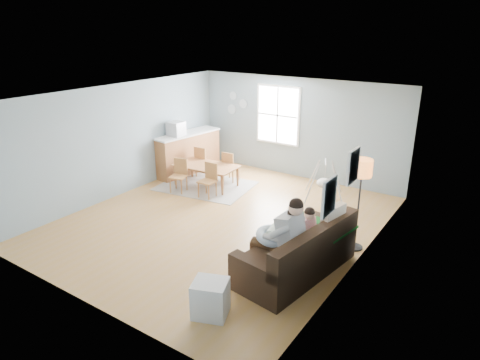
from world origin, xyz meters
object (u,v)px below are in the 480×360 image
Objects in this scene: father at (281,235)px; dining_table at (206,176)px; chair_se at (209,178)px; chair_nw at (202,160)px; toddler at (304,226)px; storage_cube at (210,298)px; monitor at (176,129)px; chair_ne at (230,165)px; floor_lamp at (362,176)px; chair_sw at (179,173)px; counter at (187,153)px; sofa at (299,256)px; baby_swing at (324,182)px.

father is 4.61m from dining_table.
chair_se is 1.43m from chair_nw.
chair_se is at bearing 145.51° from father.
toddler is at bearing -33.25° from dining_table.
storage_cube is at bearing -105.02° from toddler.
monitor is at bearing 149.03° from father.
father is at bearing -30.97° from monitor.
father reaches higher than chair_ne.
chair_se is at bearing -80.70° from chair_ne.
floor_lamp is 5.67m from monitor.
chair_se is 1.15m from chair_ne.
monitor is (-0.82, 0.84, 0.88)m from chair_sw.
counter is (-0.61, 0.10, 0.09)m from chair_nw.
counter is at bearing 149.11° from sofa.
floor_lamp is at bearing -12.59° from monitor.
baby_swing is at bearing 7.15° from chair_nw.
baby_swing is (-1.48, 1.95, -1.04)m from floor_lamp.
chair_se is (-3.19, 2.19, -0.33)m from father.
storage_cube is at bearing -52.11° from chair_se.
floor_lamp is 2.08× the size of chair_se.
storage_cube is 0.51× the size of baby_swing.
chair_sw is (-0.34, -0.63, 0.18)m from dining_table.
chair_se is 2.07× the size of monitor.
sofa is 1.14× the size of counter.
toddler is 2.25× the size of monitor.
toddler is 1.05× the size of chair_nw.
dining_table is (-3.31, 4.12, 0.01)m from storage_cube.
toddler reaches higher than counter.
chair_nw is at bearing -172.85° from baby_swing.
sofa is at bearing -29.14° from chair_se.
dining_table is 3.97× the size of monitor.
chair_ne is at bearing 99.30° from chair_se.
toddler is at bearing -38.48° from chair_ne.
chair_ne is (0.83, 0.13, -0.03)m from chair_nw.
chair_se is at bearing -23.43° from monitor.
storage_cube is 0.70× the size of chair_nw.
storage_cube is 0.29× the size of counter.
storage_cube is 5.05m from chair_sw.
toddler is 1.49× the size of storage_cube.
floor_lamp is at bearing -16.95° from dining_table.
father is at bearing -77.65° from baby_swing.
chair_se is 0.70× the size of baby_swing.
chair_se is at bearing -44.93° from chair_nw.
storage_cube is 5.28m from dining_table.
chair_sw is at bearing -57.61° from counter.
sofa is 3.88m from chair_se.
storage_cube is 0.38× the size of dining_table.
chair_sw is (-4.72, 0.39, -0.99)m from floor_lamp.
monitor reaches higher than dining_table.
chair_sw is at bearing 175.26° from floor_lamp.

